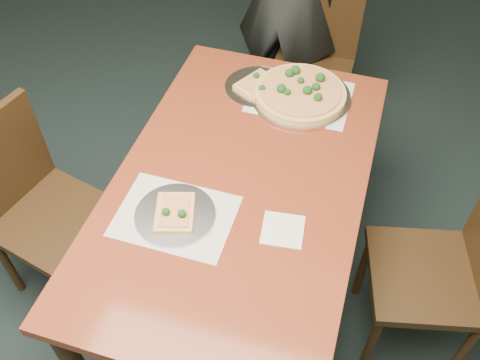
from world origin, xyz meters
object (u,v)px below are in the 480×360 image
(dining_table, at_px, (240,196))
(slice_plate_near, at_px, (175,214))
(chair_right, at_px, (451,268))
(slice_plate_far, at_px, (257,86))
(chair_far, at_px, (314,57))
(pizza_pan, at_px, (300,93))
(chair_left, at_px, (34,201))

(dining_table, distance_m, slice_plate_near, 0.30)
(chair_right, distance_m, slice_plate_far, 1.07)
(chair_far, bearing_deg, pizza_pan, -85.67)
(dining_table, bearing_deg, slice_plate_far, 99.15)
(chair_left, height_order, pizza_pan, chair_left)
(slice_plate_near, height_order, slice_plate_far, slice_plate_near)
(chair_left, xyz_separation_m, pizza_pan, (0.94, 0.69, 0.26))
(dining_table, relative_size, pizza_pan, 3.52)
(pizza_pan, bearing_deg, chair_left, -143.72)
(dining_table, bearing_deg, slice_plate_near, -126.06)
(chair_right, relative_size, pizza_pan, 2.13)
(chair_left, relative_size, pizza_pan, 2.13)
(chair_far, height_order, pizza_pan, chair_far)
(chair_right, xyz_separation_m, pizza_pan, (-0.71, 0.51, 0.26))
(chair_far, relative_size, chair_right, 1.00)
(chair_right, bearing_deg, slice_plate_near, -89.50)
(chair_right, relative_size, slice_plate_far, 3.25)
(dining_table, height_order, pizza_pan, pizza_pan)
(chair_left, bearing_deg, chair_right, -70.96)
(pizza_pan, bearing_deg, slice_plate_far, 178.69)
(chair_far, distance_m, slice_plate_near, 1.42)
(slice_plate_near, bearing_deg, chair_right, 13.64)
(dining_table, xyz_separation_m, pizza_pan, (0.10, 0.53, 0.11))
(chair_far, height_order, slice_plate_far, chair_far)
(chair_right, bearing_deg, chair_left, -97.02)
(chair_far, bearing_deg, chair_right, -56.32)
(slice_plate_far, bearing_deg, chair_far, 77.17)
(chair_right, height_order, slice_plate_near, chair_right)
(pizza_pan, xyz_separation_m, slice_plate_far, (-0.19, 0.00, -0.01))
(slice_plate_far, bearing_deg, pizza_pan, -1.31)
(chair_left, height_order, slice_plate_far, chair_left)
(slice_plate_near, bearing_deg, chair_far, 80.88)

